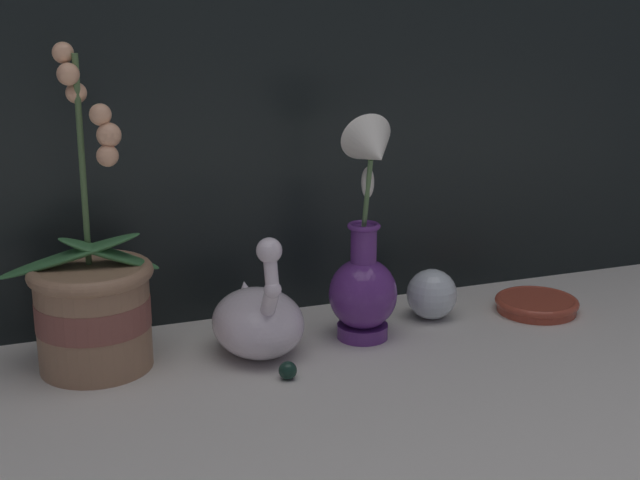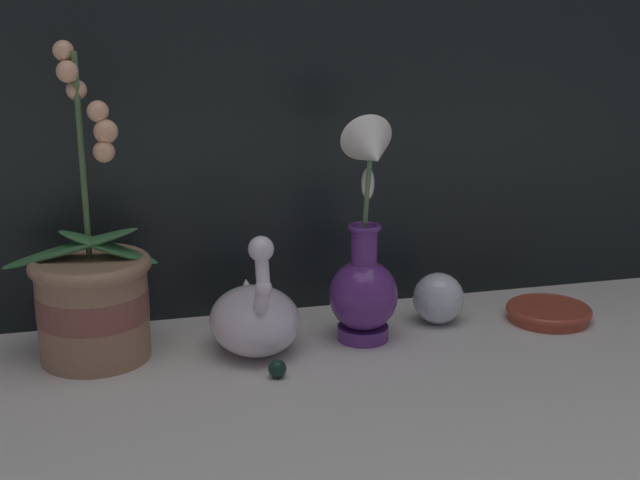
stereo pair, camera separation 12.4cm
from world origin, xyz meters
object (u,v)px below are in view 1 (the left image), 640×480
object	(u,v)px
orchid_potted_plant	(93,304)
glass_sphere	(432,294)
amber_dish	(537,304)
blue_vase	(365,264)
swan_figurine	(257,318)

from	to	relation	value
orchid_potted_plant	glass_sphere	xyz separation A→B (m)	(0.50, 0.01, -0.05)
orchid_potted_plant	amber_dish	size ratio (longest dim) A/B	3.29
orchid_potted_plant	amber_dish	distance (m)	0.68
glass_sphere	amber_dish	world-z (taller)	glass_sphere
blue_vase	orchid_potted_plant	bearing A→B (deg)	174.90
orchid_potted_plant	amber_dish	xyz separation A→B (m)	(0.67, -0.02, -0.08)
swan_figurine	glass_sphere	bearing A→B (deg)	7.45
orchid_potted_plant	amber_dish	world-z (taller)	orchid_potted_plant
swan_figurine	blue_vase	world-z (taller)	blue_vase
orchid_potted_plant	glass_sphere	size ratio (longest dim) A/B	5.51
orchid_potted_plant	swan_figurine	world-z (taller)	orchid_potted_plant
swan_figurine	orchid_potted_plant	bearing A→B (deg)	171.98
orchid_potted_plant	blue_vase	distance (m)	0.38
swan_figurine	amber_dish	size ratio (longest dim) A/B	1.41
glass_sphere	blue_vase	bearing A→B (deg)	-162.50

